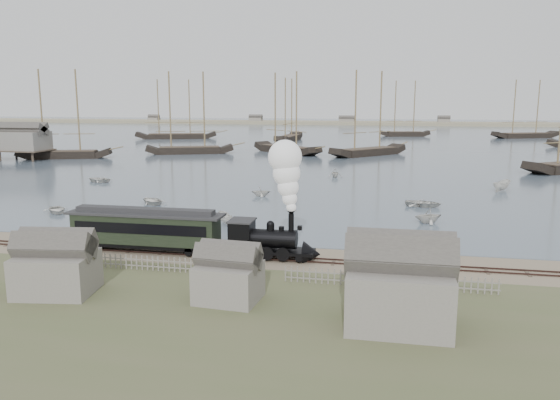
# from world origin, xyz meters

# --- Properties ---
(ground) EXTENTS (600.00, 600.00, 0.00)m
(ground) POSITION_xyz_m (0.00, 0.00, 0.00)
(ground) COLOR gray
(ground) RESTS_ON ground
(harbor_water) EXTENTS (600.00, 336.00, 0.06)m
(harbor_water) POSITION_xyz_m (0.00, 170.00, 0.03)
(harbor_water) COLOR #414F5E
(harbor_water) RESTS_ON ground
(rail_track) EXTENTS (120.00, 1.80, 0.16)m
(rail_track) POSITION_xyz_m (0.00, -2.00, 0.04)
(rail_track) COLOR #35211D
(rail_track) RESTS_ON ground
(picket_fence_west) EXTENTS (19.00, 0.10, 1.20)m
(picket_fence_west) POSITION_xyz_m (-6.50, -7.00, 0.00)
(picket_fence_west) COLOR gray
(picket_fence_west) RESTS_ON ground
(picket_fence_east) EXTENTS (15.00, 0.10, 1.20)m
(picket_fence_east) POSITION_xyz_m (12.50, -7.50, 0.00)
(picket_fence_east) COLOR gray
(picket_fence_east) RESTS_ON ground
(shed_left) EXTENTS (5.00, 4.00, 4.10)m
(shed_left) POSITION_xyz_m (-10.00, -13.00, 0.00)
(shed_left) COLOR gray
(shed_left) RESTS_ON ground
(shed_mid) EXTENTS (4.00, 3.50, 3.60)m
(shed_mid) POSITION_xyz_m (2.00, -12.00, 0.00)
(shed_mid) COLOR gray
(shed_mid) RESTS_ON ground
(shed_right) EXTENTS (6.00, 5.00, 5.10)m
(shed_right) POSITION_xyz_m (13.00, -14.00, 0.00)
(shed_right) COLOR gray
(shed_right) RESTS_ON ground
(far_spit) EXTENTS (500.00, 20.00, 1.80)m
(far_spit) POSITION_xyz_m (0.00, 250.00, 0.00)
(far_spit) COLOR tan
(far_spit) RESTS_ON ground
(locomotive) EXTENTS (7.73, 2.89, 9.63)m
(locomotive) POSITION_xyz_m (3.68, -2.00, 4.44)
(locomotive) COLOR black
(locomotive) RESTS_ON ground
(passenger_coach) EXTENTS (14.00, 2.70, 3.40)m
(passenger_coach) POSITION_xyz_m (-8.50, -2.00, 2.15)
(passenger_coach) COLOR black
(passenger_coach) RESTS_ON ground
(beached_dinghy) EXTENTS (3.31, 4.30, 0.82)m
(beached_dinghy) POSITION_xyz_m (-11.78, 0.69, 0.41)
(beached_dinghy) COLOR silver
(beached_dinghy) RESTS_ON ground
(rowboat_0) EXTENTS (4.61, 4.51, 0.78)m
(rowboat_0) POSITION_xyz_m (-25.95, 11.31, 0.45)
(rowboat_0) COLOR silver
(rowboat_0) RESTS_ON harbor_water
(rowboat_1) EXTENTS (2.68, 2.96, 1.36)m
(rowboat_1) POSITION_xyz_m (-4.89, 26.92, 0.74)
(rowboat_1) COLOR silver
(rowboat_1) RESTS_ON harbor_water
(rowboat_2) EXTENTS (3.20, 2.70, 1.19)m
(rowboat_2) POSITION_xyz_m (-4.84, 9.65, 0.66)
(rowboat_2) COLOR silver
(rowboat_2) RESTS_ON harbor_water
(rowboat_3) EXTENTS (3.94, 4.94, 0.92)m
(rowboat_3) POSITION_xyz_m (16.65, 23.61, 0.52)
(rowboat_3) COLOR silver
(rowboat_3) RESTS_ON harbor_water
(rowboat_4) EXTENTS (3.76, 3.96, 1.64)m
(rowboat_4) POSITION_xyz_m (16.61, 14.35, 0.88)
(rowboat_4) COLOR silver
(rowboat_4) RESTS_ON harbor_water
(rowboat_5) EXTENTS (4.16, 3.64, 1.57)m
(rowboat_5) POSITION_xyz_m (28.54, 38.02, 0.84)
(rowboat_5) COLOR silver
(rowboat_5) RESTS_ON harbor_water
(rowboat_6) EXTENTS (4.13, 4.94, 0.88)m
(rowboat_6) POSITION_xyz_m (-33.81, 34.79, 0.50)
(rowboat_6) COLOR silver
(rowboat_6) RESTS_ON harbor_water
(rowboat_7) EXTENTS (3.34, 3.07, 1.47)m
(rowboat_7) POSITION_xyz_m (3.32, 47.69, 0.80)
(rowboat_7) COLOR silver
(rowboat_7) RESTS_ON harbor_water
(rowboat_8) EXTENTS (4.86, 4.93, 0.84)m
(rowboat_8) POSITION_xyz_m (-17.42, 18.99, 0.48)
(rowboat_8) COLOR silver
(rowboat_8) RESTS_ON harbor_water
(schooner_0) EXTENTS (20.85, 10.84, 20.00)m
(schooner_0) POSITION_xyz_m (-59.97, 66.48, 10.06)
(schooner_0) COLOR black
(schooner_0) RESTS_ON harbor_water
(schooner_1) EXTENTS (21.55, 12.12, 20.00)m
(schooner_1) POSITION_xyz_m (-35.82, 82.25, 10.06)
(schooner_1) COLOR black
(schooner_1) RESTS_ON harbor_water
(schooner_2) EXTENTS (20.03, 18.52, 20.00)m
(schooner_2) POSITION_xyz_m (-12.75, 88.64, 10.06)
(schooner_2) COLOR black
(schooner_2) RESTS_ON harbor_water
(schooner_3) EXTENTS (18.42, 19.84, 20.00)m
(schooner_3) POSITION_xyz_m (7.55, 86.57, 10.06)
(schooner_3) COLOR black
(schooner_3) RESTS_ON harbor_water
(schooner_6) EXTENTS (27.65, 14.40, 20.00)m
(schooner_6) POSITION_xyz_m (-58.89, 131.16, 10.06)
(schooner_6) COLOR black
(schooner_6) RESTS_ON harbor_water
(schooner_7) EXTENTS (6.47, 22.07, 20.00)m
(schooner_7) POSITION_xyz_m (-19.35, 128.24, 10.06)
(schooner_7) COLOR black
(schooner_7) RESTS_ON harbor_water
(schooner_8) EXTENTS (18.31, 7.49, 20.00)m
(schooner_8) POSITION_xyz_m (17.89, 158.25, 10.06)
(schooner_8) COLOR black
(schooner_8) RESTS_ON harbor_water
(schooner_9) EXTENTS (24.04, 14.16, 20.00)m
(schooner_9) POSITION_xyz_m (58.83, 158.22, 10.06)
(schooner_9) COLOR black
(schooner_9) RESTS_ON harbor_water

